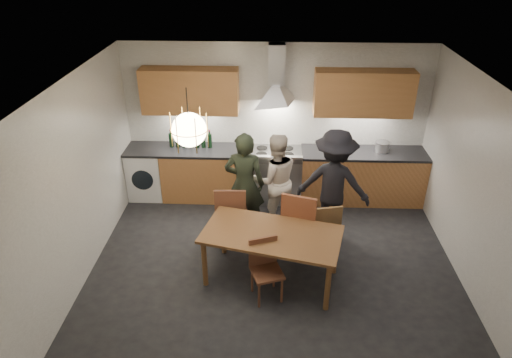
{
  "coord_description": "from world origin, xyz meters",
  "views": [
    {
      "loc": [
        -0.04,
        -4.92,
        4.11
      ],
      "look_at": [
        -0.25,
        0.4,
        1.2
      ],
      "focal_mm": 32.0,
      "sensor_mm": 36.0,
      "label": 1
    }
  ],
  "objects_px": {
    "chair_back_left": "(231,212)",
    "stock_pot": "(382,147)",
    "dining_table": "(272,239)",
    "person_left": "(245,184)",
    "person_right": "(334,184)",
    "person_mid": "(275,180)",
    "wine_bottles": "(190,139)",
    "mixing_bowl": "(341,150)",
    "chair_front": "(265,264)"
  },
  "relations": [
    {
      "from": "person_left",
      "to": "person_right",
      "type": "distance_m",
      "value": 1.31
    },
    {
      "from": "person_left",
      "to": "chair_front",
      "type": "bearing_deg",
      "value": 108.93
    },
    {
      "from": "person_mid",
      "to": "person_right",
      "type": "xyz_separation_m",
      "value": [
        0.86,
        -0.24,
        0.09
      ]
    },
    {
      "from": "stock_pot",
      "to": "wine_bottles",
      "type": "xyz_separation_m",
      "value": [
        -3.18,
        0.04,
        0.07
      ]
    },
    {
      "from": "person_left",
      "to": "wine_bottles",
      "type": "height_order",
      "value": "person_left"
    },
    {
      "from": "chair_back_left",
      "to": "mixing_bowl",
      "type": "relative_size",
      "value": 3.55
    },
    {
      "from": "chair_back_left",
      "to": "stock_pot",
      "type": "bearing_deg",
      "value": -150.77
    },
    {
      "from": "dining_table",
      "to": "stock_pot",
      "type": "distance_m",
      "value": 2.83
    },
    {
      "from": "chair_front",
      "to": "person_right",
      "type": "xyz_separation_m",
      "value": [
        0.97,
        1.42,
        0.38
      ]
    },
    {
      "from": "dining_table",
      "to": "chair_back_left",
      "type": "relative_size",
      "value": 1.96
    },
    {
      "from": "chair_back_left",
      "to": "wine_bottles",
      "type": "height_order",
      "value": "wine_bottles"
    },
    {
      "from": "stock_pot",
      "to": "chair_back_left",
      "type": "bearing_deg",
      "value": -149.37
    },
    {
      "from": "dining_table",
      "to": "chair_front",
      "type": "distance_m",
      "value": 0.35
    },
    {
      "from": "mixing_bowl",
      "to": "person_left",
      "type": "bearing_deg",
      "value": -146.52
    },
    {
      "from": "mixing_bowl",
      "to": "person_right",
      "type": "bearing_deg",
      "value": -102.52
    },
    {
      "from": "person_left",
      "to": "person_right",
      "type": "xyz_separation_m",
      "value": [
        1.31,
        0.03,
        0.02
      ]
    },
    {
      "from": "person_right",
      "to": "chair_back_left",
      "type": "bearing_deg",
      "value": 28.95
    },
    {
      "from": "wine_bottles",
      "to": "person_left",
      "type": "bearing_deg",
      "value": -48.39
    },
    {
      "from": "dining_table",
      "to": "person_right",
      "type": "height_order",
      "value": "person_right"
    },
    {
      "from": "dining_table",
      "to": "mixing_bowl",
      "type": "relative_size",
      "value": 6.94
    },
    {
      "from": "person_left",
      "to": "person_right",
      "type": "height_order",
      "value": "person_right"
    },
    {
      "from": "dining_table",
      "to": "person_left",
      "type": "height_order",
      "value": "person_left"
    },
    {
      "from": "wine_bottles",
      "to": "dining_table",
      "type": "bearing_deg",
      "value": -57.84
    },
    {
      "from": "chair_back_left",
      "to": "chair_front",
      "type": "bearing_deg",
      "value": 114.97
    },
    {
      "from": "mixing_bowl",
      "to": "wine_bottles",
      "type": "height_order",
      "value": "wine_bottles"
    },
    {
      "from": "dining_table",
      "to": "mixing_bowl",
      "type": "distance_m",
      "value": 2.41
    },
    {
      "from": "mixing_bowl",
      "to": "stock_pot",
      "type": "xyz_separation_m",
      "value": [
        0.68,
        0.05,
        0.05
      ]
    },
    {
      "from": "person_left",
      "to": "person_mid",
      "type": "height_order",
      "value": "person_left"
    },
    {
      "from": "chair_back_left",
      "to": "chair_front",
      "type": "height_order",
      "value": "chair_back_left"
    },
    {
      "from": "wine_bottles",
      "to": "mixing_bowl",
      "type": "bearing_deg",
      "value": -1.99
    },
    {
      "from": "dining_table",
      "to": "person_right",
      "type": "bearing_deg",
      "value": 65.7
    },
    {
      "from": "person_left",
      "to": "mixing_bowl",
      "type": "relative_size",
      "value": 5.97
    },
    {
      "from": "person_left",
      "to": "mixing_bowl",
      "type": "bearing_deg",
      "value": -141.23
    },
    {
      "from": "person_mid",
      "to": "chair_back_left",
      "type": "bearing_deg",
      "value": 29.7
    },
    {
      "from": "chair_front",
      "to": "wine_bottles",
      "type": "distance_m",
      "value": 2.87
    },
    {
      "from": "chair_back_left",
      "to": "stock_pot",
      "type": "distance_m",
      "value": 2.8
    },
    {
      "from": "mixing_bowl",
      "to": "chair_back_left",
      "type": "bearing_deg",
      "value": -141.32
    },
    {
      "from": "stock_pot",
      "to": "wine_bottles",
      "type": "distance_m",
      "value": 3.18
    },
    {
      "from": "mixing_bowl",
      "to": "stock_pot",
      "type": "distance_m",
      "value": 0.68
    },
    {
      "from": "chair_back_left",
      "to": "stock_pot",
      "type": "height_order",
      "value": "stock_pot"
    },
    {
      "from": "chair_front",
      "to": "stock_pot",
      "type": "bearing_deg",
      "value": 32.99
    },
    {
      "from": "mixing_bowl",
      "to": "wine_bottles",
      "type": "xyz_separation_m",
      "value": [
        -2.5,
        0.09,
        0.12
      ]
    },
    {
      "from": "chair_front",
      "to": "person_left",
      "type": "bearing_deg",
      "value": 84.01
    },
    {
      "from": "person_left",
      "to": "wine_bottles",
      "type": "xyz_separation_m",
      "value": [
        -0.97,
        1.1,
        0.24
      ]
    },
    {
      "from": "dining_table",
      "to": "chair_front",
      "type": "bearing_deg",
      "value": -91.08
    },
    {
      "from": "dining_table",
      "to": "person_mid",
      "type": "relative_size",
      "value": 1.26
    },
    {
      "from": "person_right",
      "to": "stock_pot",
      "type": "xyz_separation_m",
      "value": [
        0.89,
        1.02,
        0.14
      ]
    },
    {
      "from": "chair_front",
      "to": "stock_pot",
      "type": "xyz_separation_m",
      "value": [
        1.87,
        2.44,
        0.52
      ]
    },
    {
      "from": "person_left",
      "to": "stock_pot",
      "type": "height_order",
      "value": "person_left"
    },
    {
      "from": "chair_front",
      "to": "person_right",
      "type": "height_order",
      "value": "person_right"
    }
  ]
}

